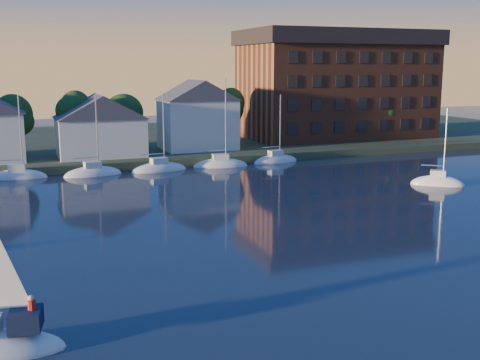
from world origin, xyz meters
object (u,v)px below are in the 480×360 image
drifting_sailboat_right (437,184)px  clubhouse_centre (100,125)px  condo_block (337,84)px  clubhouse_east (197,114)px

drifting_sailboat_right → clubhouse_centre: bearing=176.0°
clubhouse_centre → condo_block: (40.00, 7.95, 4.66)m
condo_block → clubhouse_east: bearing=-167.1°
clubhouse_east → drifting_sailboat_right: 35.69m
clubhouse_east → clubhouse_centre: bearing=-171.9°
clubhouse_centre → drifting_sailboat_right: size_ratio=1.22×
clubhouse_centre → condo_block: condo_block is taller
drifting_sailboat_right → clubhouse_east: bearing=158.1°
clubhouse_east → drifting_sailboat_right: clubhouse_east is taller
clubhouse_east → condo_block: 26.94m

